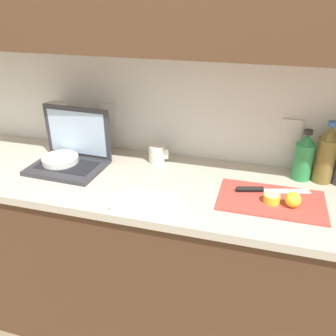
{
  "coord_description": "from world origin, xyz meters",
  "views": [
    {
      "loc": [
        0.57,
        -1.3,
        1.65
      ],
      "look_at": [
        0.2,
        -0.01,
        0.98
      ],
      "focal_mm": 38.0,
      "sensor_mm": 36.0,
      "label": 1
    }
  ],
  "objects_px": {
    "measuring_cup": "(157,154)",
    "bowl_white": "(60,161)",
    "laptop": "(71,153)",
    "bottle_oil_tall": "(326,155)",
    "bottle_green_soda": "(304,157)",
    "cutting_board": "(271,200)",
    "lemon_whole_beside": "(293,200)",
    "paper_towel_roll": "(59,127)",
    "knife": "(260,190)",
    "lemon_half_cut": "(272,198)"
  },
  "relations": [
    {
      "from": "laptop",
      "to": "paper_towel_roll",
      "type": "distance_m",
      "value": 0.23
    },
    {
      "from": "lemon_whole_beside",
      "to": "measuring_cup",
      "type": "bearing_deg",
      "value": 157.8
    },
    {
      "from": "measuring_cup",
      "to": "paper_towel_roll",
      "type": "height_order",
      "value": "paper_towel_roll"
    },
    {
      "from": "laptop",
      "to": "knife",
      "type": "bearing_deg",
      "value": 0.59
    },
    {
      "from": "cutting_board",
      "to": "measuring_cup",
      "type": "height_order",
      "value": "measuring_cup"
    },
    {
      "from": "laptop",
      "to": "lemon_half_cut",
      "type": "height_order",
      "value": "laptop"
    },
    {
      "from": "bottle_oil_tall",
      "to": "paper_towel_roll",
      "type": "bearing_deg",
      "value": 179.99
    },
    {
      "from": "lemon_whole_beside",
      "to": "paper_towel_roll",
      "type": "distance_m",
      "value": 1.19
    },
    {
      "from": "laptop",
      "to": "bottle_oil_tall",
      "type": "xyz_separation_m",
      "value": [
        1.13,
        0.16,
        0.06
      ]
    },
    {
      "from": "knife",
      "to": "laptop",
      "type": "bearing_deg",
      "value": 162.93
    },
    {
      "from": "lemon_whole_beside",
      "to": "bottle_green_soda",
      "type": "relative_size",
      "value": 0.26
    },
    {
      "from": "laptop",
      "to": "bowl_white",
      "type": "height_order",
      "value": "laptop"
    },
    {
      "from": "paper_towel_roll",
      "to": "measuring_cup",
      "type": "bearing_deg",
      "value": -1.25
    },
    {
      "from": "lemon_whole_beside",
      "to": "bottle_oil_tall",
      "type": "xyz_separation_m",
      "value": [
        0.13,
        0.27,
        0.09
      ]
    },
    {
      "from": "bottle_oil_tall",
      "to": "bowl_white",
      "type": "bearing_deg",
      "value": -170.99
    },
    {
      "from": "cutting_board",
      "to": "bowl_white",
      "type": "relative_size",
      "value": 2.44
    },
    {
      "from": "measuring_cup",
      "to": "lemon_whole_beside",
      "type": "bearing_deg",
      "value": -22.2
    },
    {
      "from": "bottle_green_soda",
      "to": "paper_towel_roll",
      "type": "xyz_separation_m",
      "value": [
        -1.2,
        0.0,
        0.02
      ]
    },
    {
      "from": "lemon_whole_beside",
      "to": "bottle_oil_tall",
      "type": "bearing_deg",
      "value": 64.2
    },
    {
      "from": "lemon_half_cut",
      "to": "bowl_white",
      "type": "xyz_separation_m",
      "value": [
        -0.97,
        0.07,
        0.0
      ]
    },
    {
      "from": "bottle_green_soda",
      "to": "lemon_half_cut",
      "type": "bearing_deg",
      "value": -114.98
    },
    {
      "from": "lemon_whole_beside",
      "to": "bowl_white",
      "type": "relative_size",
      "value": 0.36
    },
    {
      "from": "paper_towel_roll",
      "to": "knife",
      "type": "bearing_deg",
      "value": -10.05
    },
    {
      "from": "bottle_oil_tall",
      "to": "paper_towel_roll",
      "type": "xyz_separation_m",
      "value": [
        -1.29,
        0.0,
        -0.0
      ]
    },
    {
      "from": "cutting_board",
      "to": "paper_towel_roll",
      "type": "distance_m",
      "value": 1.11
    },
    {
      "from": "cutting_board",
      "to": "knife",
      "type": "height_order",
      "value": "knife"
    },
    {
      "from": "cutting_board",
      "to": "bottle_oil_tall",
      "type": "xyz_separation_m",
      "value": [
        0.21,
        0.24,
        0.12
      ]
    },
    {
      "from": "knife",
      "to": "bottle_green_soda",
      "type": "bearing_deg",
      "value": 32.39
    },
    {
      "from": "lemon_half_cut",
      "to": "bottle_green_soda",
      "type": "height_order",
      "value": "bottle_green_soda"
    },
    {
      "from": "bowl_white",
      "to": "paper_towel_roll",
      "type": "relative_size",
      "value": 0.69
    },
    {
      "from": "bottle_green_soda",
      "to": "bowl_white",
      "type": "bearing_deg",
      "value": -170.28
    },
    {
      "from": "cutting_board",
      "to": "paper_towel_roll",
      "type": "bearing_deg",
      "value": 167.67
    },
    {
      "from": "knife",
      "to": "lemon_whole_beside",
      "type": "height_order",
      "value": "lemon_whole_beside"
    },
    {
      "from": "cutting_board",
      "to": "bottle_oil_tall",
      "type": "height_order",
      "value": "bottle_oil_tall"
    },
    {
      "from": "laptop",
      "to": "measuring_cup",
      "type": "xyz_separation_m",
      "value": [
        0.38,
        0.15,
        -0.02
      ]
    },
    {
      "from": "paper_towel_roll",
      "to": "lemon_whole_beside",
      "type": "bearing_deg",
      "value": -12.96
    },
    {
      "from": "bowl_white",
      "to": "knife",
      "type": "bearing_deg",
      "value": 0.23
    },
    {
      "from": "bottle_oil_tall",
      "to": "measuring_cup",
      "type": "bearing_deg",
      "value": -179.14
    },
    {
      "from": "bowl_white",
      "to": "paper_towel_roll",
      "type": "height_order",
      "value": "paper_towel_roll"
    },
    {
      "from": "lemon_whole_beside",
      "to": "measuring_cup",
      "type": "relative_size",
      "value": 0.61
    },
    {
      "from": "bottle_green_soda",
      "to": "bowl_white",
      "type": "height_order",
      "value": "bottle_green_soda"
    },
    {
      "from": "bottle_green_soda",
      "to": "bottle_oil_tall",
      "type": "height_order",
      "value": "bottle_oil_tall"
    },
    {
      "from": "bottle_oil_tall",
      "to": "lemon_half_cut",
      "type": "bearing_deg",
      "value": -128.95
    },
    {
      "from": "laptop",
      "to": "lemon_whole_beside",
      "type": "xyz_separation_m",
      "value": [
        1.0,
        -0.11,
        -0.02
      ]
    },
    {
      "from": "cutting_board",
      "to": "bottle_green_soda",
      "type": "relative_size",
      "value": 1.81
    },
    {
      "from": "cutting_board",
      "to": "measuring_cup",
      "type": "xyz_separation_m",
      "value": [
        -0.55,
        0.22,
        0.04
      ]
    },
    {
      "from": "measuring_cup",
      "to": "bowl_white",
      "type": "relative_size",
      "value": 0.58
    },
    {
      "from": "measuring_cup",
      "to": "bowl_white",
      "type": "height_order",
      "value": "measuring_cup"
    },
    {
      "from": "lemon_half_cut",
      "to": "paper_towel_roll",
      "type": "distance_m",
      "value": 1.11
    },
    {
      "from": "lemon_half_cut",
      "to": "paper_towel_roll",
      "type": "xyz_separation_m",
      "value": [
        -1.08,
        0.26,
        0.1
      ]
    }
  ]
}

